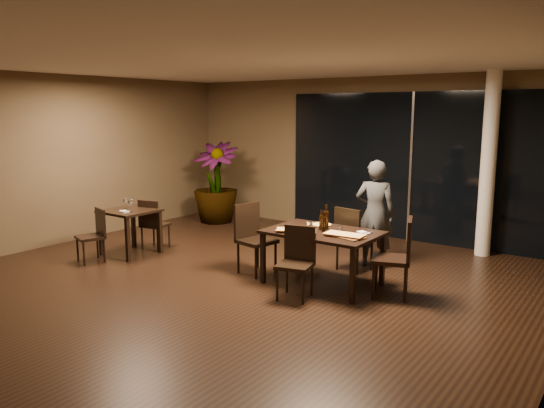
% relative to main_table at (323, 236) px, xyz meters
% --- Properties ---
extents(ground, '(8.00, 8.00, 0.00)m').
position_rel_main_table_xyz_m(ground, '(-1.00, -0.80, -0.68)').
color(ground, black).
rests_on(ground, ground).
extents(wall_back, '(8.00, 0.10, 3.00)m').
position_rel_main_table_xyz_m(wall_back, '(-1.00, 3.25, 0.82)').
color(wall_back, brown).
rests_on(wall_back, ground).
extents(wall_left, '(0.10, 8.00, 3.00)m').
position_rel_main_table_xyz_m(wall_left, '(-5.05, -0.80, 0.82)').
color(wall_left, brown).
rests_on(wall_left, ground).
extents(ceiling, '(8.00, 8.00, 0.04)m').
position_rel_main_table_xyz_m(ceiling, '(-1.00, -0.80, 2.34)').
color(ceiling, white).
rests_on(ceiling, wall_back).
extents(window_panel, '(5.00, 0.06, 2.70)m').
position_rel_main_table_xyz_m(window_panel, '(0.00, 3.16, 0.67)').
color(window_panel, black).
rests_on(window_panel, ground).
extents(column, '(0.24, 0.24, 3.00)m').
position_rel_main_table_xyz_m(column, '(1.40, 2.85, 0.82)').
color(column, white).
rests_on(column, ground).
extents(main_table, '(1.50, 1.00, 0.75)m').
position_rel_main_table_xyz_m(main_table, '(0.00, 0.00, 0.00)').
color(main_table, black).
rests_on(main_table, ground).
extents(side_table, '(0.80, 0.80, 0.75)m').
position_rel_main_table_xyz_m(side_table, '(-3.40, -0.50, -0.05)').
color(side_table, black).
rests_on(side_table, ground).
extents(chair_main_far, '(0.51, 0.51, 0.96)m').
position_rel_main_table_xyz_m(chair_main_far, '(0.04, 0.77, -0.14)').
color(chair_main_far, black).
rests_on(chair_main_far, ground).
extents(chair_main_near, '(0.51, 0.51, 0.91)m').
position_rel_main_table_xyz_m(chair_main_near, '(-0.01, -0.62, -0.17)').
color(chair_main_near, black).
rests_on(chair_main_near, ground).
extents(chair_main_left, '(0.55, 0.55, 1.02)m').
position_rel_main_table_xyz_m(chair_main_left, '(-1.12, -0.12, -0.10)').
color(chair_main_left, black).
rests_on(chair_main_left, ground).
extents(chair_main_right, '(0.61, 0.61, 1.03)m').
position_rel_main_table_xyz_m(chair_main_right, '(1.05, 0.12, -0.10)').
color(chair_main_right, black).
rests_on(chair_main_right, ground).
extents(chair_side_far, '(0.47, 0.47, 0.87)m').
position_rel_main_table_xyz_m(chair_side_far, '(-3.32, -0.09, -0.19)').
color(chair_side_far, black).
rests_on(chair_side_far, ground).
extents(chair_side_near, '(0.49, 0.49, 0.84)m').
position_rel_main_table_xyz_m(chair_side_near, '(-3.51, -1.12, -0.21)').
color(chair_side_near, black).
rests_on(chair_side_near, ground).
extents(diner, '(0.63, 0.50, 1.64)m').
position_rel_main_table_xyz_m(diner, '(0.21, 1.21, 0.15)').
color(diner, '#2C2D30').
rests_on(diner, ground).
extents(potted_plant, '(1.17, 1.17, 1.71)m').
position_rel_main_table_xyz_m(potted_plant, '(-3.97, 2.27, 0.18)').
color(potted_plant, '#1F4F1A').
rests_on(potted_plant, ground).
extents(pizza_board_left, '(0.52, 0.30, 0.01)m').
position_rel_main_table_xyz_m(pizza_board_left, '(-0.29, -0.27, 0.08)').
color(pizza_board_left, '#492E17').
rests_on(pizza_board_left, main_table).
extents(pizza_board_right, '(0.58, 0.38, 0.01)m').
position_rel_main_table_xyz_m(pizza_board_right, '(0.40, -0.12, 0.08)').
color(pizza_board_right, '#402B14').
rests_on(pizza_board_right, main_table).
extents(oblong_pizza_left, '(0.50, 0.42, 0.02)m').
position_rel_main_table_xyz_m(oblong_pizza_left, '(-0.29, -0.27, 0.10)').
color(oblong_pizza_left, '#691709').
rests_on(oblong_pizza_left, pizza_board_left).
extents(oblong_pizza_right, '(0.51, 0.26, 0.02)m').
position_rel_main_table_xyz_m(oblong_pizza_right, '(0.40, -0.12, 0.10)').
color(oblong_pizza_right, maroon).
rests_on(oblong_pizza_right, pizza_board_right).
extents(round_pizza, '(0.28, 0.28, 0.01)m').
position_rel_main_table_xyz_m(round_pizza, '(-0.20, 0.30, 0.08)').
color(round_pizza, '#B84014').
rests_on(round_pizza, main_table).
extents(bottle_a, '(0.06, 0.06, 0.27)m').
position_rel_main_table_xyz_m(bottle_a, '(-0.06, 0.06, 0.21)').
color(bottle_a, black).
rests_on(bottle_a, main_table).
extents(bottle_b, '(0.06, 0.06, 0.27)m').
position_rel_main_table_xyz_m(bottle_b, '(0.02, -0.01, 0.21)').
color(bottle_b, black).
rests_on(bottle_b, main_table).
extents(bottle_c, '(0.07, 0.07, 0.34)m').
position_rel_main_table_xyz_m(bottle_c, '(-0.03, 0.13, 0.24)').
color(bottle_c, black).
rests_on(bottle_c, main_table).
extents(tumbler_left, '(0.08, 0.08, 0.10)m').
position_rel_main_table_xyz_m(tumbler_left, '(-0.23, 0.04, 0.12)').
color(tumbler_left, white).
rests_on(tumbler_left, main_table).
extents(tumbler_right, '(0.07, 0.07, 0.08)m').
position_rel_main_table_xyz_m(tumbler_right, '(0.21, 0.10, 0.12)').
color(tumbler_right, white).
rests_on(tumbler_right, main_table).
extents(napkin_near, '(0.20, 0.14, 0.01)m').
position_rel_main_table_xyz_m(napkin_near, '(0.50, -0.08, 0.08)').
color(napkin_near, white).
rests_on(napkin_near, main_table).
extents(napkin_far, '(0.21, 0.17, 0.01)m').
position_rel_main_table_xyz_m(napkin_far, '(0.51, 0.21, 0.08)').
color(napkin_far, white).
rests_on(napkin_far, main_table).
extents(wine_glass_a, '(0.07, 0.07, 0.17)m').
position_rel_main_table_xyz_m(wine_glass_a, '(-3.56, -0.45, 0.16)').
color(wine_glass_a, white).
rests_on(wine_glass_a, side_table).
extents(wine_glass_b, '(0.08, 0.08, 0.19)m').
position_rel_main_table_xyz_m(wine_glass_b, '(-3.27, -0.58, 0.17)').
color(wine_glass_b, white).
rests_on(wine_glass_b, side_table).
extents(side_napkin, '(0.20, 0.14, 0.01)m').
position_rel_main_table_xyz_m(side_napkin, '(-3.31, -0.68, 0.08)').
color(side_napkin, silver).
rests_on(side_napkin, side_table).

